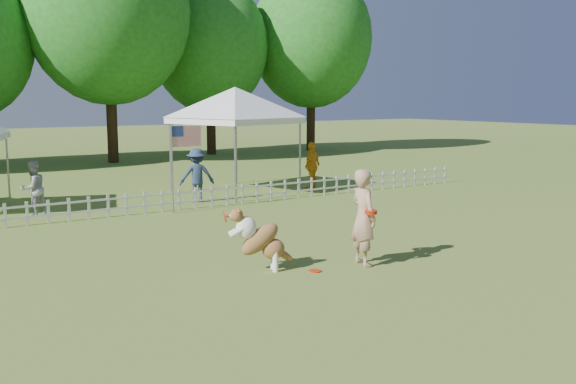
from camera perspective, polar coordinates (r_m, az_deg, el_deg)
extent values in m
plane|color=#4A6E23|center=(11.99, 3.01, -6.60)|extent=(120.00, 120.00, 0.00)
imported|color=tan|center=(11.95, 6.73, -2.25)|extent=(0.53, 0.72, 1.81)
cylinder|color=red|center=(11.62, 2.40, -7.03)|extent=(0.30, 0.30, 0.02)
imported|color=#A7A6AC|center=(18.10, -21.70, 0.28)|extent=(0.87, 0.80, 1.46)
imported|color=#24324D|center=(19.28, -8.10, 1.48)|extent=(1.16, 0.86, 1.61)
imported|color=orange|center=(21.69, 2.17, 2.34)|extent=(1.03, 0.79, 1.62)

